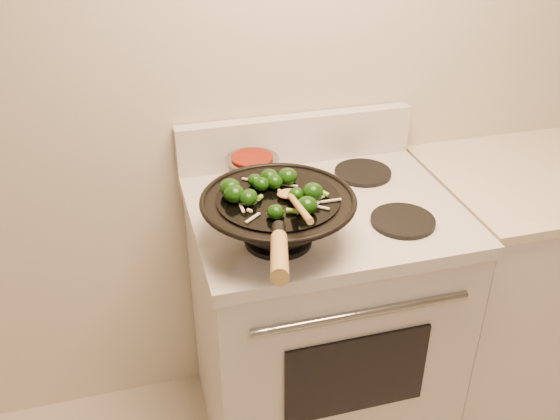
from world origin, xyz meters
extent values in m
plane|color=beige|center=(0.00, 1.50, 1.30)|extent=(3.50, 0.00, 3.50)
cube|color=silver|center=(-0.03, 1.17, 0.44)|extent=(0.76, 0.64, 0.88)
cube|color=silver|center=(-0.03, 1.17, 0.90)|extent=(0.78, 0.66, 0.04)
cube|color=silver|center=(-0.03, 1.47, 1.00)|extent=(0.78, 0.05, 0.16)
cylinder|color=gray|center=(-0.03, 0.84, 0.78)|extent=(0.60, 0.02, 0.02)
cube|color=black|center=(-0.03, 0.84, 0.55)|extent=(0.42, 0.01, 0.28)
cylinder|color=black|center=(-0.21, 1.02, 0.93)|extent=(0.18, 0.18, 0.01)
cylinder|color=black|center=(0.15, 1.02, 0.93)|extent=(0.18, 0.18, 0.01)
cylinder|color=black|center=(-0.21, 1.32, 0.93)|extent=(0.18, 0.18, 0.01)
cylinder|color=black|center=(0.15, 1.32, 0.93)|extent=(0.18, 0.18, 0.01)
cube|color=white|center=(0.79, 1.20, 0.44)|extent=(0.80, 0.60, 0.88)
cube|color=beige|center=(0.79, 1.20, 0.90)|extent=(0.82, 0.62, 0.03)
torus|color=black|center=(-0.21, 1.02, 1.05)|extent=(0.40, 0.40, 0.01)
cylinder|color=black|center=(-0.21, 1.02, 1.05)|extent=(0.32, 0.32, 0.01)
cylinder|color=black|center=(-0.27, 0.80, 1.10)|extent=(0.05, 0.07, 0.04)
cylinder|color=#B08345|center=(-0.30, 0.67, 1.13)|extent=(0.09, 0.21, 0.08)
ellipsoid|color=black|center=(-0.17, 1.09, 1.08)|extent=(0.05, 0.05, 0.04)
cylinder|color=#47822F|center=(-0.15, 1.09, 1.06)|extent=(0.02, 0.02, 0.02)
ellipsoid|color=black|center=(-0.26, 1.10, 1.07)|extent=(0.04, 0.04, 0.03)
ellipsoid|color=black|center=(-0.16, 0.93, 1.08)|extent=(0.05, 0.05, 0.04)
ellipsoid|color=black|center=(-0.13, 0.99, 1.08)|extent=(0.05, 0.05, 0.04)
cylinder|color=#47822F|center=(-0.11, 0.99, 1.06)|extent=(0.02, 0.02, 0.02)
ellipsoid|color=black|center=(-0.32, 1.03, 1.08)|extent=(0.05, 0.05, 0.05)
ellipsoid|color=black|center=(-0.29, 1.02, 1.07)|extent=(0.04, 0.04, 0.03)
ellipsoid|color=black|center=(-0.24, 0.93, 1.07)|extent=(0.04, 0.04, 0.04)
cylinder|color=#47822F|center=(-0.23, 0.93, 1.06)|extent=(0.02, 0.02, 0.01)
ellipsoid|color=black|center=(-0.21, 1.07, 1.07)|extent=(0.05, 0.05, 0.04)
ellipsoid|color=black|center=(-0.33, 1.07, 1.08)|extent=(0.05, 0.05, 0.05)
ellipsoid|color=black|center=(-0.22, 1.10, 1.07)|extent=(0.05, 0.05, 0.04)
cylinder|color=#47822F|center=(-0.20, 1.10, 1.06)|extent=(0.01, 0.02, 0.02)
ellipsoid|color=black|center=(-0.24, 1.07, 1.07)|extent=(0.04, 0.04, 0.04)
ellipsoid|color=black|center=(-0.17, 1.00, 1.07)|extent=(0.04, 0.04, 0.03)
ellipsoid|color=black|center=(-0.30, 1.01, 1.07)|extent=(0.04, 0.04, 0.04)
cylinder|color=#47822F|center=(-0.28, 1.01, 1.06)|extent=(0.02, 0.02, 0.01)
cube|color=beige|center=(-0.31, 0.99, 1.06)|extent=(0.01, 0.04, 0.00)
cube|color=beige|center=(-0.14, 0.96, 1.06)|extent=(0.04, 0.02, 0.00)
cube|color=beige|center=(-0.30, 0.94, 1.06)|extent=(0.05, 0.04, 0.00)
cube|color=beige|center=(-0.14, 0.97, 1.06)|extent=(0.02, 0.04, 0.00)
cube|color=beige|center=(-0.27, 1.13, 1.06)|extent=(0.04, 0.03, 0.00)
cube|color=beige|center=(-0.17, 1.07, 1.06)|extent=(0.05, 0.04, 0.00)
cube|color=beige|center=(-0.12, 0.94, 1.06)|extent=(0.04, 0.03, 0.00)
cube|color=beige|center=(-0.11, 0.99, 1.06)|extent=(0.04, 0.02, 0.00)
cube|color=beige|center=(-0.09, 0.97, 1.06)|extent=(0.06, 0.01, 0.00)
cylinder|color=#6EA635|center=(-0.10, 1.00, 1.06)|extent=(0.03, 0.03, 0.02)
cylinder|color=#6EA635|center=(-0.16, 1.00, 1.06)|extent=(0.03, 0.02, 0.02)
cylinder|color=#6EA635|center=(-0.24, 1.10, 1.06)|extent=(0.02, 0.03, 0.02)
cylinder|color=#6EA635|center=(-0.26, 1.02, 1.06)|extent=(0.03, 0.02, 0.02)
cylinder|color=#6EA635|center=(-0.26, 0.93, 1.06)|extent=(0.03, 0.02, 0.02)
cylinder|color=#6EA635|center=(-0.15, 1.00, 1.06)|extent=(0.03, 0.03, 0.02)
cylinder|color=#6EA635|center=(-0.20, 0.94, 1.06)|extent=(0.01, 0.02, 0.01)
sphere|color=beige|center=(-0.30, 0.97, 1.06)|extent=(0.01, 0.01, 0.01)
sphere|color=beige|center=(-0.24, 1.11, 1.06)|extent=(0.01, 0.01, 0.01)
sphere|color=beige|center=(-0.30, 0.97, 1.06)|extent=(0.01, 0.01, 0.01)
sphere|color=beige|center=(-0.20, 1.05, 1.06)|extent=(0.01, 0.01, 0.01)
ellipsoid|color=#B08345|center=(-0.19, 1.02, 1.07)|extent=(0.07, 0.05, 0.02)
cylinder|color=#B08345|center=(-0.20, 0.89, 1.10)|extent=(0.04, 0.25, 0.09)
cylinder|color=gray|center=(-0.21, 1.32, 0.98)|extent=(0.16, 0.16, 0.09)
cylinder|color=#681104|center=(-0.21, 1.32, 1.03)|extent=(0.13, 0.13, 0.01)
cylinder|color=black|center=(-0.20, 1.19, 1.02)|extent=(0.03, 0.10, 0.02)
camera|label=1|loc=(-0.57, -0.31, 1.85)|focal=40.00mm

